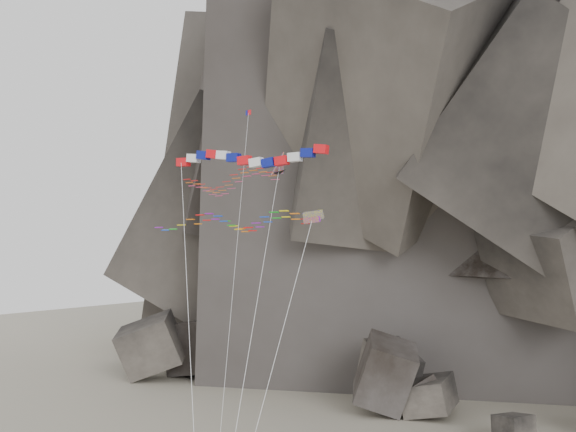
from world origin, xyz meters
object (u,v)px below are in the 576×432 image
Objects in this scene: delta_kite at (224,181)px; pennant_kite at (240,208)px; banner_kite at (246,159)px; parafoil_kite at (226,221)px.

delta_kite is 8.63m from pennant_kite.
delta_kite is 8.28m from banner_kite.
parafoil_kite is at bearing -57.73° from delta_kite.
pennant_kite reaches higher than delta_kite.
banner_kite is (6.29, -5.34, 0.69)m from delta_kite.
banner_kite reaches higher than parafoil_kite.
banner_kite is at bearing -49.01° from delta_kite.
pennant_kite is at bearing -28.31° from parafoil_kite.
parafoil_kite is 0.71× the size of pennant_kite.
pennant_kite is (-0.25, -0.33, -3.08)m from banner_kite.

